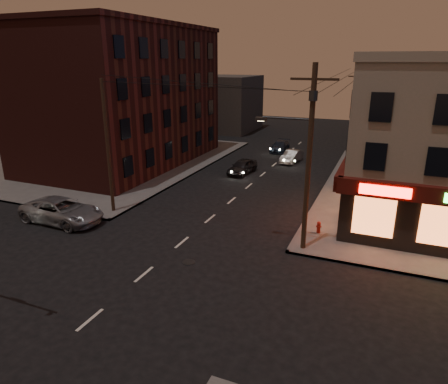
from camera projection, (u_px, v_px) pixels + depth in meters
The scene contains 14 objects.
ground at pixel (144, 274), 20.06m from camera, with size 120.00×120.00×0.00m, color black.
sidewalk_nw at pixel (101, 159), 43.25m from camera, with size 24.00×28.00×0.15m, color #514F4C.
brick_apartment at pixel (123, 98), 39.90m from camera, with size 12.00×20.00×13.00m, color #431815.
bg_building_ne_a at pixel (423, 120), 47.13m from camera, with size 10.00×12.00×7.00m, color #3F3D3A.
bg_building_nw at pixel (225, 103), 60.33m from camera, with size 9.00×10.00×8.00m, color #3F3D3A.
bg_building_ne_b at pixel (403, 110), 60.28m from camera, with size 8.00×8.00×6.00m, color #3F3D3A.
utility_pole_main at pixel (307, 150), 20.88m from camera, with size 4.20×0.44×10.00m.
utility_pole_far at pixel (355, 113), 44.14m from camera, with size 0.26×0.26×9.00m, color #382619.
utility_pole_west at pixel (108, 148), 26.77m from camera, with size 0.24×0.24×9.00m, color #382619.
suv_cross at pixel (62, 211), 26.30m from camera, with size 2.63×5.70×1.58m, color gray.
sedan_near at pixel (242, 167), 37.62m from camera, with size 1.61×4.01×1.37m, color black.
sedan_mid at pixel (292, 156), 41.77m from camera, with size 1.34×3.85×1.27m, color slate.
sedan_far at pixel (280, 146), 46.82m from camera, with size 1.67×4.12×1.19m, color #17202F.
fire_hydrant at pixel (319, 227), 24.41m from camera, with size 0.33×0.33×0.74m.
Camera 1 is at (10.54, -14.81, 10.26)m, focal length 32.00 mm.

